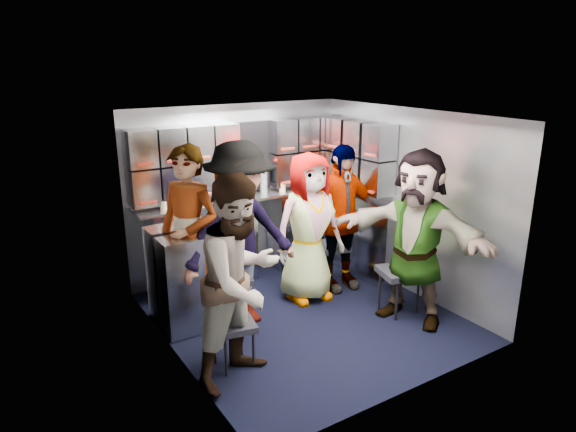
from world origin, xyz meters
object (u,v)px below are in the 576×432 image
attendant_arc_b (240,236)px  attendant_arc_c (309,228)px  jump_seat_center (299,258)px  jump_seat_near_right (400,274)px  jump_seat_mid_right (329,248)px  attendant_arc_a (241,280)px  jump_seat_near_left (233,327)px  attendant_standing (189,239)px  attendant_arc_d (340,218)px  attendant_arc_e (416,238)px  jump_seat_mid_left (234,280)px

attendant_arc_b → attendant_arc_c: 0.91m
jump_seat_center → attendant_arc_b: size_ratio=0.25×
jump_seat_near_right → jump_seat_center: bearing=122.2°
jump_seat_mid_right → attendant_arc_a: 2.18m
jump_seat_mid_right → jump_seat_near_left: bearing=-150.7°
jump_seat_near_left → attendant_arc_a: attendant_arc_a is taller
jump_seat_near_left → attendant_arc_c: 1.60m
attendant_standing → attendant_arc_d: (1.80, -0.06, -0.07)m
jump_seat_near_left → attendant_arc_d: attendant_arc_d is taller
jump_seat_mid_right → attendant_arc_c: bearing=-154.2°
jump_seat_near_right → attendant_arc_a: attendant_arc_a is taller
attendant_arc_a → attendant_arc_c: bearing=15.7°
jump_seat_near_right → attendant_standing: size_ratio=0.27×
jump_seat_center → attendant_arc_e: 1.40m
attendant_arc_d → attendant_arc_e: 1.04m
jump_seat_mid_left → attendant_arc_b: bearing=-90.0°
jump_seat_center → jump_seat_near_right: 1.16m
jump_seat_near_left → jump_seat_near_right: jump_seat_near_right is taller
jump_seat_mid_right → jump_seat_near_right: size_ratio=0.96×
jump_seat_mid_right → attendant_arc_b: attendant_arc_b is taller
jump_seat_center → attendant_arc_d: (0.46, -0.14, 0.43)m
jump_seat_near_right → attendant_arc_b: attendant_arc_b is taller
jump_seat_center → jump_seat_mid_right: (0.46, 0.04, 0.01)m
attendant_arc_a → jump_seat_near_right: bearing=-15.8°
attendant_arc_b → attendant_arc_e: 1.75m
attendant_arc_c → attendant_arc_d: bearing=8.8°
attendant_arc_a → attendant_arc_c: size_ratio=1.07×
attendant_arc_a → attendant_arc_e: 1.94m
jump_seat_mid_right → attendant_arc_a: attendant_arc_a is taller
jump_seat_mid_right → attendant_arc_a: (-1.78, -1.18, 0.46)m
jump_seat_near_right → jump_seat_mid_left: bearing=150.2°
jump_seat_center → attendant_arc_a: attendant_arc_a is taller
attendant_standing → jump_seat_near_left: bearing=-28.9°
jump_seat_near_left → attendant_arc_d: size_ratio=0.25×
jump_seat_center → attendant_arc_c: attendant_arc_c is taller
attendant_standing → attendant_arc_e: (1.96, -1.08, -0.03)m
jump_seat_mid_right → attendant_arc_b: (-1.36, -0.34, 0.51)m
attendant_arc_d → jump_seat_mid_right: bearing=94.8°
attendant_arc_b → attendant_arc_d: bearing=4.1°
jump_seat_near_right → attendant_arc_e: attendant_arc_e is taller
jump_seat_mid_left → jump_seat_mid_right: (1.36, 0.16, 0.03)m
attendant_arc_b → attendant_arc_d: 1.37m
attendant_arc_a → attendant_arc_c: 1.63m
jump_seat_near_left → attendant_arc_a: (-0.00, -0.18, 0.51)m
attendant_standing → attendant_arc_c: (1.34, -0.10, -0.09)m
attendant_arc_a → attendant_arc_e: attendant_arc_e is taller
jump_seat_mid_right → attendant_arc_c: 0.65m
attendant_arc_b → attendant_arc_e: size_ratio=1.05×
jump_seat_near_right → attendant_arc_d: 0.96m
jump_seat_near_left → attendant_arc_c: (1.32, 0.78, 0.46)m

